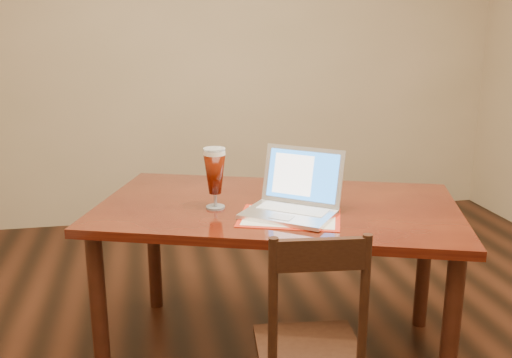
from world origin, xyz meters
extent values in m
cube|color=tan|center=(0.00, 2.50, 1.35)|extent=(4.50, 0.01, 2.70)
cube|color=#541A0B|center=(-0.01, 0.45, 0.72)|extent=(1.79, 1.37, 0.04)
cylinder|color=#37160D|center=(-0.80, 0.34, 0.35)|extent=(0.07, 0.07, 0.70)
cylinder|color=#37160D|center=(0.54, -0.13, 0.35)|extent=(0.07, 0.07, 0.70)
cylinder|color=#37160D|center=(-0.56, 1.03, 0.35)|extent=(0.07, 0.07, 0.70)
cylinder|color=#37160D|center=(0.78, 0.55, 0.35)|extent=(0.07, 0.07, 0.70)
cube|color=#B42310|center=(-0.01, 0.26, 0.74)|extent=(0.49, 0.42, 0.00)
cube|color=silver|center=(-0.01, 0.26, 0.74)|extent=(0.44, 0.37, 0.00)
cube|color=silver|center=(-0.01, 0.27, 0.75)|extent=(0.44, 0.42, 0.02)
cube|color=silver|center=(0.02, 0.31, 0.76)|extent=(0.30, 0.27, 0.00)
cube|color=silver|center=(-0.05, 0.21, 0.76)|extent=(0.11, 0.11, 0.00)
cube|color=silver|center=(0.09, 0.39, 0.88)|extent=(0.33, 0.28, 0.24)
cube|color=blue|center=(0.08, 0.39, 0.88)|extent=(0.29, 0.24, 0.20)
cube|color=white|center=(0.05, 0.41, 0.88)|extent=(0.17, 0.15, 0.17)
cylinder|color=silver|center=(-0.29, 0.45, 0.75)|extent=(0.08, 0.08, 0.01)
cylinder|color=silver|center=(-0.29, 0.45, 0.78)|extent=(0.01, 0.01, 0.06)
cylinder|color=silver|center=(-0.29, 0.45, 0.99)|extent=(0.09, 0.09, 0.02)
cylinder|color=silver|center=(-0.29, 0.45, 1.00)|extent=(0.09, 0.09, 0.01)
cylinder|color=silver|center=(0.09, 0.78, 0.76)|extent=(0.06, 0.06, 0.04)
cylinder|color=silver|center=(0.07, 0.80, 0.76)|extent=(0.06, 0.06, 0.04)
cube|color=black|center=(-0.04, -0.16, 0.38)|extent=(0.40, 0.39, 0.04)
cylinder|color=black|center=(-0.20, -0.29, 0.64)|extent=(0.03, 0.03, 0.48)
cylinder|color=black|center=(0.10, -0.32, 0.64)|extent=(0.03, 0.03, 0.48)
cube|color=black|center=(-0.05, -0.30, 0.81)|extent=(0.30, 0.06, 0.11)
camera|label=1|loc=(-0.58, -1.91, 1.51)|focal=40.00mm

